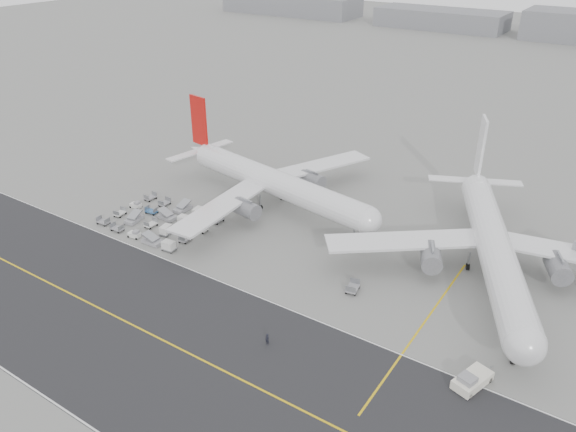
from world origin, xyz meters
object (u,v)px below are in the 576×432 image
Objects in this scene: airliner_b at (493,244)px; pushback_tug at (472,380)px; ground_crew_a at (267,340)px; airliner_a at (272,181)px.

airliner_b is 7.11× the size of pushback_tug.
ground_crew_a is at bearing -145.61° from pushback_tug.
airliner_a is 29.13× the size of ground_crew_a.
airliner_a is 7.18× the size of pushback_tug.
airliner_a is 44.90m from airliner_b.
airliner_b reaches higher than airliner_a.
airliner_a is at bearing 154.85° from airliner_b.
airliner_b reaches higher than ground_crew_a.
airliner_b is at bearing -80.65° from airliner_a.
ground_crew_a is (-20.36, -35.43, -4.66)m from airliner_b.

